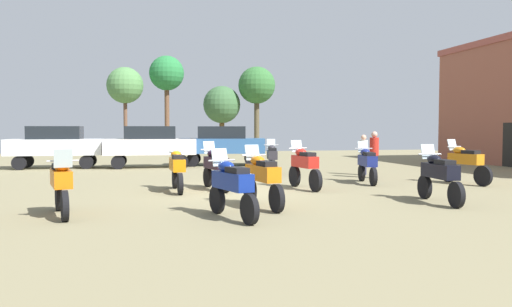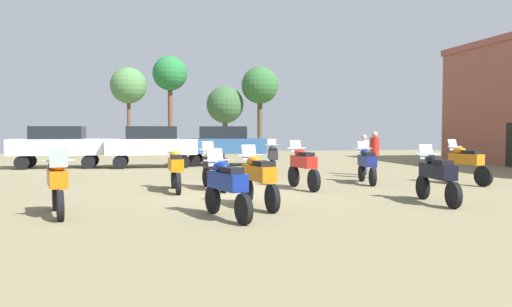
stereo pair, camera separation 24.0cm
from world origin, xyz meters
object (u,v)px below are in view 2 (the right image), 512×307
Objects in this scene: motorcycle_2 at (303,165)px; car_2 at (58,144)px; motorcycle_7 at (273,157)px; tree_2 at (225,105)px; motorcycle_3 at (258,177)px; motorcycle_6 at (176,167)px; motorcycle_13 at (465,162)px; car_1 at (224,143)px; motorcycle_5 at (367,163)px; car_4 at (152,143)px; tree_3 at (128,86)px; motorcycle_4 at (57,182)px; tree_4 at (260,86)px; motorcycle_8 at (214,166)px; person_2 at (364,152)px; tree_5 at (170,75)px; motorcycle_9 at (226,185)px; motorcycle_10 at (437,175)px; person_1 at (375,151)px.

car_2 is (-9.00, 10.34, 0.43)m from motorcycle_2.
motorcycle_7 is 17.00m from tree_2.
motorcycle_3 is at bearing -152.80° from car_2.
motorcycle_13 is (9.67, -0.09, 0.02)m from motorcycle_6.
tree_2 is at bearing 1.49° from car_1.
motorcycle_7 is at bearing 123.01° from motorcycle_13.
car_4 is (-7.23, 8.75, 0.46)m from motorcycle_5.
motorcycle_13 is 12.31m from car_1.
motorcycle_7 is 0.33× the size of tree_3.
motorcycle_2 reaches higher than motorcycle_3.
motorcycle_4 is 0.46× the size of car_1.
car_2 is 15.56m from tree_2.
tree_3 reaches higher than motorcycle_6.
motorcycle_2 reaches higher than motorcycle_5.
car_2 is (-7.99, -0.09, 0.00)m from car_1.
motorcycle_8 is at bearing -105.86° from tree_4.
car_4 is (-2.50, 13.09, 0.44)m from motorcycle_3.
motorcycle_2 is 1.31× the size of person_2.
tree_5 is at bearing 115.61° from motorcycle_5.
motorcycle_9 is at bearing 33.38° from person_2.
car_2 is 0.85× the size of tree_2.
motorcycle_3 is 1.00× the size of motorcycle_6.
car_2 is at bearing 132.95° from motorcycle_13.
motorcycle_3 is 0.35× the size of tree_4.
motorcycle_9 is (-0.96, -1.30, -0.02)m from motorcycle_3.
tree_2 is at bearing 98.72° from motorcycle_10.
motorcycle_4 is at bearing -97.35° from tree_5.
car_2 is 2.43× the size of person_1.
tree_2 is (-1.86, 21.14, 2.94)m from motorcycle_5.
car_4 reaches higher than motorcycle_8.
motorcycle_8 is at bearing -148.23° from motorcycle_4.
motorcycle_13 is (12.35, 3.65, 0.02)m from motorcycle_4.
motorcycle_8 is at bearing 162.82° from motorcycle_2.
motorcycle_9 is (0.84, -4.82, -0.01)m from motorcycle_6.
car_2 is (-2.41, 13.83, 0.45)m from motorcycle_4.
motorcycle_6 is 9.61m from car_4.
tree_3 is at bearing 42.54° from person_1.
person_2 is at bearing 40.88° from motorcycle_3.
motorcycle_5 is at bearing 49.85° from person_2.
tree_2 is at bearing 98.55° from motorcycle_7.
motorcycle_13 is at bearing -12.95° from motorcycle_8.
motorcycle_2 is at bearing -74.06° from tree_3.
person_1 is (-2.09, 2.57, 0.30)m from motorcycle_13.
motorcycle_5 is 0.48× the size of car_2.
motorcycle_9 is 14.48m from car_4.
tree_5 is (5.70, 11.70, 4.62)m from car_2.
tree_5 reaches higher than motorcycle_8.
tree_3 is (-6.22, 21.78, 4.17)m from motorcycle_2.
person_1 is 0.28× the size of tree_3.
tree_2 reaches higher than motorcycle_3.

